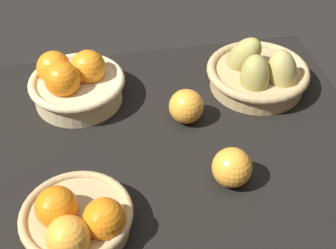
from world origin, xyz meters
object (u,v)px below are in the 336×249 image
Objects in this scene: basket_near_left_pears at (258,73)px; loose_orange_back_gap at (186,106)px; basket_near_right at (75,83)px; basket_far_right at (77,220)px; loose_orange_front_gap at (232,167)px.

basket_near_left_pears reaches higher than loose_orange_back_gap.
loose_orange_back_gap is at bearing 153.18° from basket_near_right.
loose_orange_back_gap is (19.80, 8.70, -0.29)cm from basket_near_left_pears.
basket_far_right is at bearing 87.97° from basket_near_right.
loose_orange_front_gap is (-30.54, -6.91, 0.15)cm from basket_far_right.
basket_near_right is at bearing -4.66° from basket_near_left_pears.
loose_orange_back_gap is at bearing -76.41° from loose_orange_front_gap.
loose_orange_front_gap is at bearing 103.59° from loose_orange_back_gap.
loose_orange_front_gap is at bearing -167.26° from basket_far_right.
loose_orange_front_gap is at bearing 62.45° from basket_near_left_pears.
loose_orange_back_gap is (-24.31, 12.29, -0.98)cm from basket_near_right.
loose_orange_front_gap is 20.57cm from loose_orange_back_gap.
loose_orange_front_gap is (14.97, 28.69, -0.23)cm from basket_near_left_pears.
basket_near_right is at bearing -26.82° from loose_orange_back_gap.
basket_near_right is 0.90× the size of basket_near_left_pears.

